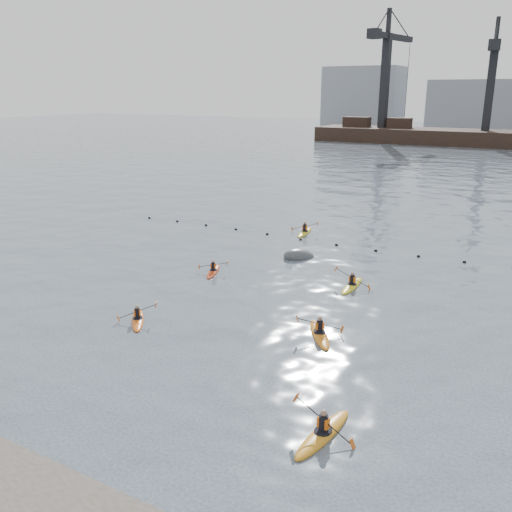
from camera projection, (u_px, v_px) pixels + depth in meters
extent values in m
plane|color=#333D4A|center=(115.00, 372.00, 22.07)|extent=(400.00, 400.00, 0.00)
sphere|color=black|center=(149.00, 218.00, 48.78)|extent=(0.24, 0.24, 0.24)
sphere|color=black|center=(177.00, 221.00, 47.51)|extent=(0.24, 0.24, 0.24)
sphere|color=black|center=(206.00, 225.00, 46.19)|extent=(0.24, 0.24, 0.24)
sphere|color=black|center=(236.00, 229.00, 44.76)|extent=(0.24, 0.24, 0.24)
sphere|color=black|center=(267.00, 234.00, 43.25)|extent=(0.24, 0.24, 0.24)
sphere|color=black|center=(300.00, 240.00, 41.71)|extent=(0.24, 0.24, 0.24)
sphere|color=black|center=(336.00, 245.00, 40.20)|extent=(0.24, 0.24, 0.24)
sphere|color=black|center=(376.00, 251.00, 38.78)|extent=(0.24, 0.24, 0.24)
sphere|color=black|center=(418.00, 256.00, 37.45)|extent=(0.24, 0.24, 0.24)
sphere|color=black|center=(464.00, 262.00, 36.18)|extent=(0.24, 0.24, 0.24)
cube|color=black|center=(484.00, 142.00, 113.67)|extent=(72.00, 12.00, 4.50)
cube|color=black|center=(357.00, 122.00, 125.76)|extent=(6.00, 3.00, 2.20)
cube|color=black|center=(400.00, 123.00, 121.10)|extent=(5.00, 3.00, 2.20)
cube|color=black|center=(385.00, 81.00, 120.37)|extent=(1.85, 1.85, 20.00)
cube|color=black|center=(393.00, 37.00, 119.63)|extent=(4.31, 17.93, 1.20)
cube|color=black|center=(374.00, 34.00, 112.96)|extent=(2.62, 2.94, 2.00)
cube|color=black|center=(389.00, 21.00, 116.72)|extent=(0.93, 0.93, 5.00)
cube|color=black|center=(490.00, 88.00, 110.54)|extent=(1.73, 1.73, 17.00)
cube|color=black|center=(495.00, 48.00, 110.20)|extent=(2.50, 15.05, 1.20)
cube|color=black|center=(495.00, 45.00, 103.66)|extent=(2.42, 2.78, 2.00)
cube|color=black|center=(497.00, 30.00, 107.33)|extent=(0.87, 0.87, 5.00)
cube|color=gray|center=(364.00, 98.00, 163.36)|extent=(22.00, 14.00, 18.00)
cube|color=gray|center=(487.00, 107.00, 147.62)|extent=(30.00, 14.00, 14.00)
ellipsoid|color=#D95C14|center=(138.00, 320.00, 27.01)|extent=(2.32, 2.63, 0.29)
cylinder|color=black|center=(138.00, 318.00, 26.98)|extent=(0.77, 0.77, 0.05)
cylinder|color=black|center=(137.00, 313.00, 26.90)|extent=(0.27, 0.27, 0.48)
cube|color=#E05B0C|center=(137.00, 313.00, 26.90)|extent=(0.38, 0.37, 0.31)
sphere|color=#8C6651|center=(137.00, 307.00, 26.81)|extent=(0.19, 0.19, 0.19)
cylinder|color=black|center=(137.00, 311.00, 26.88)|extent=(1.50, 1.25, 0.66)
cube|color=#D85914|center=(118.00, 318.00, 26.80)|extent=(0.19, 0.19, 0.31)
cube|color=#D85914|center=(156.00, 305.00, 26.95)|extent=(0.19, 0.19, 0.31)
ellipsoid|color=orange|center=(323.00, 434.00, 18.01)|extent=(1.10, 3.46, 0.34)
cylinder|color=black|center=(323.00, 431.00, 17.97)|extent=(0.71, 0.71, 0.06)
cylinder|color=black|center=(323.00, 423.00, 17.88)|extent=(0.32, 0.32, 0.55)
cube|color=#E05B0C|center=(323.00, 422.00, 17.87)|extent=(0.41, 0.28, 0.36)
sphere|color=#8C6651|center=(324.00, 413.00, 17.77)|extent=(0.22, 0.22, 0.22)
cylinder|color=black|center=(324.00, 420.00, 17.85)|extent=(2.12, 0.31, 1.02)
cube|color=#D85914|center=(296.00, 397.00, 18.33)|extent=(0.22, 0.17, 0.35)
cube|color=#D85914|center=(353.00, 444.00, 17.37)|extent=(0.22, 0.17, 0.35)
ellipsoid|color=red|center=(213.00, 272.00, 34.27)|extent=(1.55, 2.85, 0.28)
cylinder|color=black|center=(213.00, 270.00, 34.24)|extent=(0.69, 0.69, 0.05)
cylinder|color=black|center=(213.00, 266.00, 34.17)|extent=(0.27, 0.27, 0.46)
cube|color=#E05B0C|center=(213.00, 266.00, 34.16)|extent=(0.37, 0.30, 0.30)
sphere|color=#8C6651|center=(213.00, 262.00, 34.08)|extent=(0.19, 0.19, 0.19)
cylinder|color=black|center=(213.00, 265.00, 34.14)|extent=(1.80, 0.72, 0.39)
cube|color=#D85914|center=(199.00, 267.00, 34.31)|extent=(0.14, 0.15, 0.30)
cube|color=#D85914|center=(227.00, 263.00, 33.97)|extent=(0.14, 0.15, 0.30)
ellipsoid|color=yellow|center=(352.00, 286.00, 31.73)|extent=(0.70, 3.21, 0.32)
cylinder|color=black|center=(352.00, 284.00, 31.69)|extent=(0.61, 0.61, 0.06)
cylinder|color=black|center=(352.00, 279.00, 31.61)|extent=(0.30, 0.30, 0.52)
cube|color=#E05B0C|center=(352.00, 279.00, 31.61)|extent=(0.36, 0.23, 0.34)
sphere|color=#8C6651|center=(353.00, 274.00, 31.51)|extent=(0.21, 0.21, 0.21)
cylinder|color=black|center=(352.00, 278.00, 31.58)|extent=(2.04, 0.08, 0.89)
cube|color=#D85914|center=(336.00, 269.00, 31.93)|extent=(0.18, 0.14, 0.33)
cube|color=#D85914|center=(369.00, 287.00, 31.24)|extent=(0.18, 0.14, 0.33)
ellipsoid|color=orange|center=(319.00, 334.00, 25.41)|extent=(2.42, 3.17, 0.34)
cylinder|color=black|center=(320.00, 332.00, 25.37)|extent=(0.87, 0.87, 0.06)
cylinder|color=black|center=(320.00, 326.00, 25.28)|extent=(0.31, 0.31, 0.55)
cube|color=#E05B0C|center=(320.00, 326.00, 25.28)|extent=(0.44, 0.40, 0.36)
sphere|color=#8C6651|center=(320.00, 319.00, 25.18)|extent=(0.22, 0.22, 0.22)
cylinder|color=black|center=(320.00, 324.00, 25.25)|extent=(1.87, 1.26, 0.70)
cube|color=#D85914|center=(342.00, 329.00, 25.42)|extent=(0.21, 0.21, 0.36)
cube|color=#D85914|center=(297.00, 319.00, 25.09)|extent=(0.21, 0.21, 0.36)
ellipsoid|color=gold|center=(305.00, 233.00, 43.69)|extent=(1.12, 3.39, 0.33)
cylinder|color=black|center=(305.00, 231.00, 43.65)|extent=(0.70, 0.70, 0.06)
cylinder|color=black|center=(305.00, 228.00, 43.57)|extent=(0.31, 0.31, 0.54)
cube|color=#E05B0C|center=(305.00, 227.00, 43.56)|extent=(0.40, 0.28, 0.35)
sphere|color=#8C6651|center=(305.00, 223.00, 43.46)|extent=(0.22, 0.22, 0.22)
cylinder|color=black|center=(305.00, 226.00, 43.54)|extent=(2.18, 0.34, 0.73)
cube|color=#D85914|center=(292.00, 229.00, 44.00)|extent=(0.18, 0.17, 0.35)
cube|color=#D85914|center=(318.00, 224.00, 43.08)|extent=(0.18, 0.17, 0.35)
ellipsoid|color=#404346|center=(299.00, 257.00, 37.33)|extent=(2.66, 2.92, 1.66)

